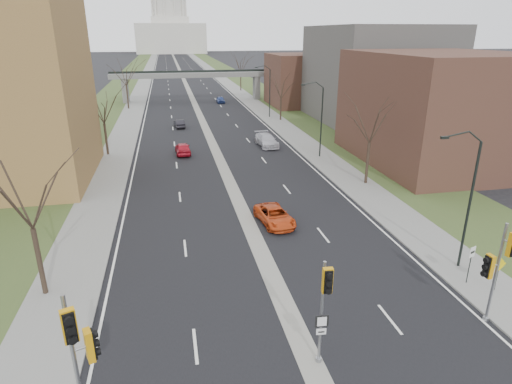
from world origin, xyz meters
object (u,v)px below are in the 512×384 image
object	(u,v)px
warning_sign	(498,269)
car_right_far	(220,100)
signal_pole_median	(325,298)
car_right_mid	(266,140)
signal_pole_right	(499,261)
car_right_near	(275,216)
car_left_far	(179,124)
speed_limit_sign	(471,258)
car_left_near	(183,148)
signal_pole_left	(79,345)

from	to	relation	value
warning_sign	car_right_far	bearing A→B (deg)	90.25
signal_pole_median	car_right_mid	xyz separation A→B (m)	(6.42, 38.91, -2.79)
signal_pole_right	car_right_near	xyz separation A→B (m)	(-7.60, 14.03, -2.95)
car_left_far	warning_sign	bearing A→B (deg)	100.81
signal_pole_right	speed_limit_sign	distance (m)	4.15
car_right_mid	car_right_far	bearing A→B (deg)	88.43
car_left_far	car_right_mid	world-z (taller)	car_right_mid
signal_pole_median	car_left_near	bearing A→B (deg)	100.85
car_right_far	car_right_mid	bearing A→B (deg)	-87.39
speed_limit_sign	car_right_mid	bearing A→B (deg)	76.09
signal_pole_median	car_left_near	distance (m)	37.39
signal_pole_right	car_left_far	world-z (taller)	signal_pole_right
signal_pole_median	speed_limit_sign	bearing A→B (deg)	27.18
signal_pole_left	car_left_far	bearing A→B (deg)	64.04
speed_limit_sign	car_right_mid	distance (m)	34.62
speed_limit_sign	car_left_near	size ratio (longest dim) A/B	0.55
speed_limit_sign	warning_sign	xyz separation A→B (m)	(1.05, -1.00, -0.27)
car_right_near	car_right_far	size ratio (longest dim) A/B	1.20
car_right_mid	car_right_far	distance (m)	37.75
car_right_near	car_right_mid	world-z (taller)	car_right_mid
warning_sign	signal_pole_left	bearing A→B (deg)	-172.22
car_left_far	car_right_near	size ratio (longest dim) A/B	0.80
car_left_near	signal_pole_left	bearing A→B (deg)	80.45
signal_pole_median	warning_sign	xyz separation A→B (m)	(11.71, 3.55, -2.10)
car_right_far	signal_pole_left	bearing A→B (deg)	-99.98
car_left_far	car_right_near	xyz separation A→B (m)	(5.95, -37.84, 0.03)
warning_sign	car_left_near	world-z (taller)	warning_sign
signal_pole_right	warning_sign	xyz separation A→B (m)	(2.46, 2.43, -2.14)
car_left_near	car_right_near	size ratio (longest dim) A/B	0.91
signal_pole_median	car_right_far	distance (m)	76.85
signal_pole_left	signal_pole_median	xyz separation A→B (m)	(9.45, 1.21, -0.19)
signal_pole_right	car_right_far	bearing A→B (deg)	88.14
car_left_near	signal_pole_right	bearing A→B (deg)	108.79
car_left_near	car_left_far	xyz separation A→B (m)	(0.12, 15.98, -0.11)
warning_sign	car_right_far	xyz separation A→B (m)	(-6.62, 73.07, -0.80)
car_right_near	car_right_far	bearing A→B (deg)	79.12
car_right_mid	car_right_far	xyz separation A→B (m)	(-1.33, 37.72, -0.12)
signal_pole_left	speed_limit_sign	bearing A→B (deg)	-4.53
car_left_far	car_right_near	distance (m)	38.30
signal_pole_right	car_right_mid	size ratio (longest dim) A/B	1.02
car_right_near	signal_pole_median	bearing A→B (deg)	-103.88
car_left_far	car_right_near	world-z (taller)	car_right_near
signal_pole_right	car_left_far	xyz separation A→B (m)	(-13.56, 51.87, -2.98)
signal_pole_left	car_right_far	xyz separation A→B (m)	(14.54, 77.84, -3.10)
car_left_near	car_right_near	xyz separation A→B (m)	(6.08, -21.86, -0.08)
warning_sign	car_right_mid	xyz separation A→B (m)	(-5.29, 35.35, -0.68)
signal_pole_right	car_right_far	size ratio (longest dim) A/B	1.41
signal_pole_right	warning_sign	world-z (taller)	signal_pole_right
signal_pole_median	signal_pole_right	bearing A→B (deg)	10.95
signal_pole_right	car_right_mid	world-z (taller)	signal_pole_right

